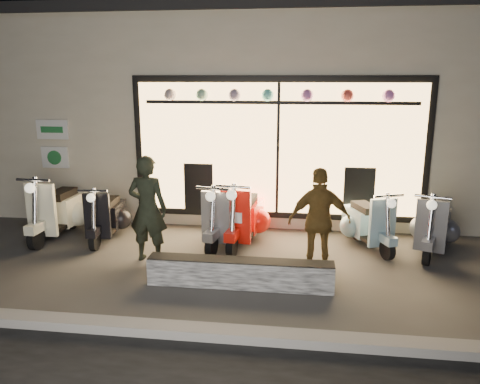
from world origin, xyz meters
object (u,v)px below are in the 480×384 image
(scooter_red, at_px, (244,216))
(man, at_px, (148,209))
(woman, at_px, (319,220))
(scooter_silver, at_px, (227,217))
(graffiti_barrier, at_px, (240,273))

(scooter_red, distance_m, man, 1.82)
(scooter_red, relative_size, woman, 1.00)
(man, bearing_deg, woman, -177.66)
(scooter_silver, height_order, man, man)
(scooter_red, bearing_deg, scooter_silver, -163.22)
(scooter_silver, height_order, scooter_red, scooter_red)
(man, height_order, woman, man)
(woman, bearing_deg, man, -9.35)
(graffiti_barrier, xyz_separation_m, man, (-1.55, 0.78, 0.65))
(graffiti_barrier, height_order, scooter_red, scooter_red)
(scooter_silver, distance_m, man, 1.57)
(scooter_silver, bearing_deg, graffiti_barrier, -65.80)
(man, bearing_deg, graffiti_barrier, 157.16)
(scooter_silver, height_order, woman, woman)
(scooter_silver, xyz_separation_m, woman, (1.56, -1.13, 0.35))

